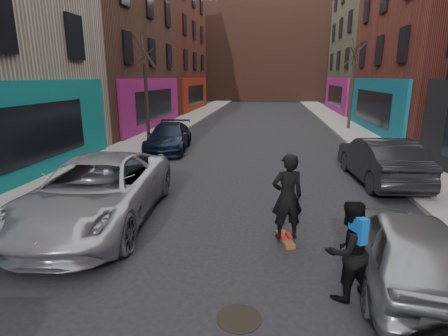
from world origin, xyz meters
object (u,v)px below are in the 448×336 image
(parked_left_far, at_px, (97,191))
(skateboard, at_px, (285,239))
(parked_right_end, at_px, (380,160))
(pedestrian, at_px, (348,250))
(parked_right_far, at_px, (408,248))
(skateboarder, at_px, (287,197))
(parked_left_end, at_px, (169,137))
(tree_right_far, at_px, (353,78))
(tree_left_far, at_px, (146,81))
(manhole, at_px, (239,318))

(parked_left_far, xyz_separation_m, skateboard, (4.69, -0.55, -0.77))
(parked_right_end, bearing_deg, pedestrian, 65.97)
(parked_right_far, relative_size, skateboarder, 2.11)
(parked_left_end, bearing_deg, skateboarder, -66.22)
(parked_left_end, distance_m, pedestrian, 13.00)
(tree_right_far, relative_size, parked_left_far, 1.15)
(skateboarder, relative_size, pedestrian, 1.13)
(tree_left_far, bearing_deg, manhole, -65.92)
(tree_left_far, distance_m, tree_right_far, 13.78)
(pedestrian, bearing_deg, parked_right_far, 178.11)
(tree_left_far, height_order, pedestrian, tree_left_far)
(pedestrian, distance_m, manhole, 2.07)
(tree_right_far, height_order, skateboard, tree_right_far)
(pedestrian, bearing_deg, skateboard, -92.79)
(parked_left_end, bearing_deg, skateboard, -66.22)
(tree_left_far, relative_size, skateboarder, 3.36)
(parked_left_far, xyz_separation_m, parked_left_end, (-0.71, 8.86, -0.14))
(parked_right_end, relative_size, pedestrian, 2.81)
(tree_right_far, xyz_separation_m, parked_left_end, (-10.45, -8.52, -2.85))
(tree_left_far, height_order, parked_left_end, tree_left_far)
(skateboarder, bearing_deg, manhole, 57.64)
(tree_right_far, xyz_separation_m, skateboarder, (-5.04, -17.93, -2.46))
(parked_right_far, distance_m, manhole, 3.22)
(parked_left_far, xyz_separation_m, skateboarder, (4.69, -0.55, 0.25))
(parked_right_end, bearing_deg, parked_left_far, 25.12)
(parked_left_far, xyz_separation_m, parked_right_far, (6.74, -1.95, -0.13))
(parked_right_far, bearing_deg, parked_left_end, -47.77)
(parked_right_far, distance_m, skateboard, 2.56)
(skateboarder, relative_size, manhole, 2.77)
(tree_right_far, distance_m, skateboard, 18.95)
(parked_left_end, xyz_separation_m, manhole, (4.60, -12.14, -0.67))
(parked_left_far, xyz_separation_m, pedestrian, (5.60, -2.50, 0.04))
(parked_left_end, xyz_separation_m, skateboard, (5.41, -9.41, -0.63))
(tree_right_far, distance_m, parked_right_far, 19.77)
(tree_left_far, relative_size, parked_left_far, 1.10)
(tree_right_far, xyz_separation_m, parked_right_far, (-3.00, -19.33, -2.84))
(parked_right_far, relative_size, parked_right_end, 0.85)
(skateboarder, xyz_separation_m, manhole, (-0.80, -2.73, -1.06))
(pedestrian, bearing_deg, skateboarder, -92.79)
(skateboard, distance_m, manhole, 2.85)
(tree_left_far, xyz_separation_m, parked_left_end, (1.95, -2.52, -2.70))
(parked_right_far, distance_m, pedestrian, 1.28)
(tree_left_far, relative_size, parked_right_end, 1.35)
(parked_left_end, bearing_deg, parked_right_end, -31.83)
(parked_right_end, height_order, skateboarder, skateboarder)
(skateboarder, bearing_deg, parked_right_end, -139.75)
(tree_right_far, relative_size, parked_right_far, 1.67)
(tree_left_far, bearing_deg, skateboarder, -58.34)
(manhole, bearing_deg, skateboarder, 73.59)
(tree_right_far, distance_m, parked_right_end, 13.17)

